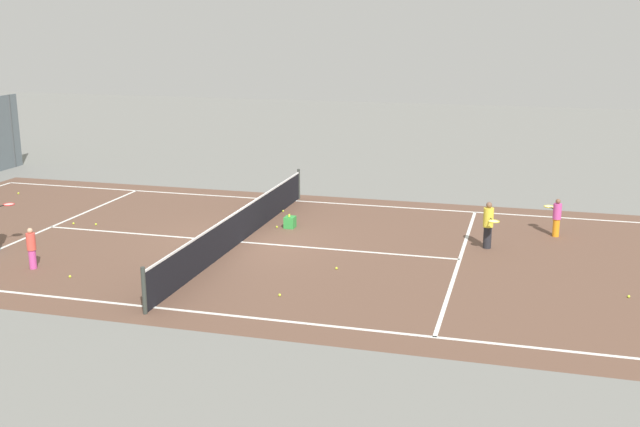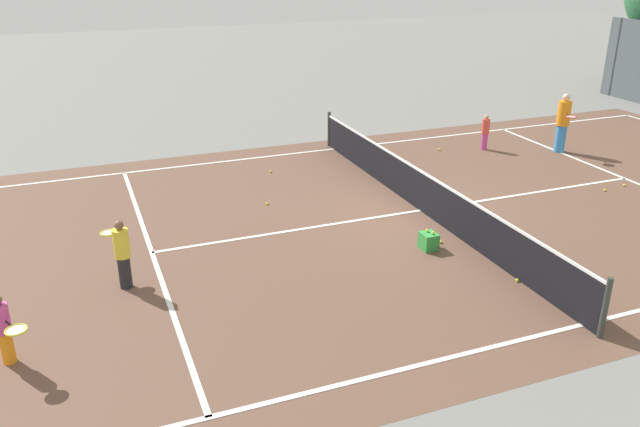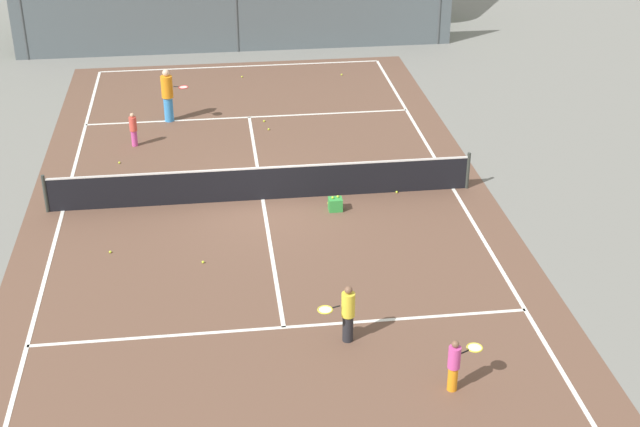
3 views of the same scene
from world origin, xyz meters
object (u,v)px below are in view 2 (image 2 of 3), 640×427
object	(u,v)px
player_2	(122,253)
tennis_ball_5	(271,172)
tennis_ball_6	(517,280)
tennis_ball_7	(624,185)
player_1	(4,329)
ball_crate	(429,241)
tennis_ball_3	(605,190)
player_3	(485,132)
tennis_ball_0	(439,149)
tennis_ball_2	(441,242)
player_0	(563,122)
tennis_ball_9	(267,204)

from	to	relation	value
player_2	tennis_ball_5	xyz separation A→B (m)	(-5.33, 4.51, -0.67)
tennis_ball_6	tennis_ball_7	bearing A→B (deg)	119.27
player_1	ball_crate	bearing A→B (deg)	98.56
tennis_ball_5	tennis_ball_7	size ratio (longest dim) A/B	1.00
tennis_ball_6	tennis_ball_3	bearing A→B (deg)	121.92
tennis_ball_6	tennis_ball_7	size ratio (longest dim) A/B	1.00
player_3	tennis_ball_0	xyz separation A→B (m)	(-0.40, -1.36, -0.53)
tennis_ball_3	tennis_ball_5	distance (m)	8.97
tennis_ball_0	tennis_ball_6	size ratio (longest dim) A/B	1.00
player_1	tennis_ball_3	world-z (taller)	player_1
player_1	tennis_ball_5	bearing A→B (deg)	138.19
tennis_ball_3	player_1	bearing A→B (deg)	-79.68
tennis_ball_2	tennis_ball_7	world-z (taller)	same
tennis_ball_0	tennis_ball_3	xyz separation A→B (m)	(4.74, 2.12, 0.00)
tennis_ball_0	player_2	bearing A→B (deg)	-61.55
tennis_ball_3	tennis_ball_7	world-z (taller)	same
player_1	tennis_ball_2	bearing A→B (deg)	99.06
player_0	ball_crate	size ratio (longest dim) A/B	4.26
ball_crate	tennis_ball_5	bearing A→B (deg)	-164.75
player_3	tennis_ball_3	size ratio (longest dim) A/B	16.80
tennis_ball_2	tennis_ball_9	world-z (taller)	same
tennis_ball_9	player_2	bearing A→B (deg)	-50.81
player_3	ball_crate	distance (m)	7.79
tennis_ball_5	tennis_ball_3	bearing A→B (deg)	59.10
tennis_ball_2	tennis_ball_5	distance (m)	6.17
ball_crate	tennis_ball_5	xyz separation A→B (m)	(-5.97, -1.63, -0.15)
tennis_ball_3	player_3	bearing A→B (deg)	-169.98
player_3	tennis_ball_3	bearing A→B (deg)	10.02
player_1	tennis_ball_6	size ratio (longest dim) A/B	17.69
tennis_ball_9	tennis_ball_6	bearing A→B (deg)	30.58
tennis_ball_5	tennis_ball_7	xyz separation A→B (m)	(4.51, 8.45, 0.00)
player_3	tennis_ball_7	bearing A→B (deg)	19.72
player_1	tennis_ball_5	world-z (taller)	player_1
tennis_ball_2	tennis_ball_3	distance (m)	5.81
tennis_ball_0	player_0	bearing A→B (deg)	66.60
player_2	ball_crate	bearing A→B (deg)	84.11
player_1	tennis_ball_2	xyz separation A→B (m)	(-1.35, 8.44, -0.58)
player_0	tennis_ball_7	size ratio (longest dim) A/B	27.53
player_2	tennis_ball_6	size ratio (longest dim) A/B	20.57
player_3	player_0	bearing A→B (deg)	62.35
tennis_ball_9	player_0	bearing A→B (deg)	95.72
tennis_ball_7	player_1	bearing A→B (deg)	-79.83
tennis_ball_6	player_2	bearing A→B (deg)	-109.91
player_2	player_0	bearing A→B (deg)	106.53
player_0	tennis_ball_6	distance (m)	9.25
player_0	ball_crate	bearing A→B (deg)	-57.74
player_0	ball_crate	xyz separation A→B (m)	(4.63, -7.34, -0.75)
tennis_ball_5	tennis_ball_7	distance (m)	9.58
tennis_ball_0	tennis_ball_6	world-z (taller)	same
tennis_ball_9	tennis_ball_7	bearing A→B (deg)	76.65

